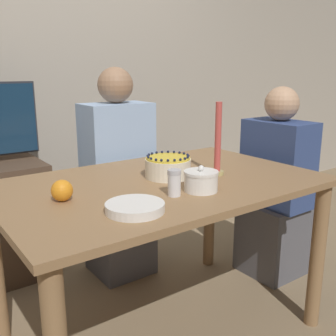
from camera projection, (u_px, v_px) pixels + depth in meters
The scene contains 11 objects.
ground_plane at pixel (162, 331), 1.94m from camera, with size 12.00×12.00×0.00m, color #8C7556.
wall_behind at pixel (45, 62), 2.72m from camera, with size 8.00×0.05×2.60m.
dining_table at pixel (161, 206), 1.78m from camera, with size 1.42×0.91×0.77m.
cake at pixel (168, 167), 1.80m from camera, with size 0.21×0.21×0.11m.
sugar_bowl at pixel (201, 181), 1.59m from camera, with size 0.14×0.14×0.11m.
sugar_shaker at pixel (174, 183), 1.53m from camera, with size 0.05×0.05×0.11m.
plate_stack at pixel (135, 207), 1.37m from camera, with size 0.21×0.21×0.03m.
candle at pixel (218, 145), 1.82m from camera, with size 0.06×0.06×0.34m.
orange_fruit_0 at pixel (62, 190), 1.47m from camera, with size 0.08×0.08×0.08m.
person_man_blue_shirt at pixel (119, 187), 2.39m from camera, with size 0.40×0.34×1.27m.
person_woman_floral at pixel (275, 196), 2.40m from camera, with size 0.34×0.40×1.16m.
Camera 1 is at (-0.96, -1.38, 1.25)m, focal length 42.00 mm.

